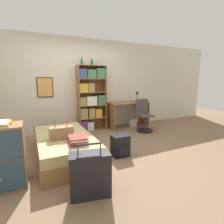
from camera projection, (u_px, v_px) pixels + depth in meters
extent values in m
plane|color=#84664C|center=(96.00, 150.00, 3.65)|extent=(14.00, 14.00, 0.00)
cube|color=beige|center=(74.00, 85.00, 4.91)|extent=(10.00, 0.06, 2.60)
cube|color=black|center=(45.00, 87.00, 4.55)|extent=(0.39, 0.02, 0.51)
cube|color=#DB994C|center=(45.00, 87.00, 4.54)|extent=(0.35, 0.01, 0.47)
cube|color=olive|center=(65.00, 150.00, 3.35)|extent=(0.99, 1.92, 0.26)
cube|color=tan|center=(64.00, 139.00, 3.31)|extent=(0.96, 1.89, 0.17)
cube|color=olive|center=(57.00, 132.00, 4.17)|extent=(0.99, 0.04, 0.43)
cube|color=#93704C|center=(61.00, 133.00, 3.06)|extent=(0.40, 0.19, 0.22)
torus|color=#93704C|center=(61.00, 123.00, 3.03)|extent=(0.24, 0.02, 0.24)
cube|color=#B2382D|center=(77.00, 143.00, 2.86)|extent=(0.23, 0.27, 0.02)
cube|color=#7A336B|center=(77.00, 142.00, 2.85)|extent=(0.30, 0.34, 0.02)
cube|color=#B2382D|center=(78.00, 140.00, 2.86)|extent=(0.29, 0.32, 0.02)
cube|color=#99894C|center=(79.00, 139.00, 2.85)|extent=(0.25, 0.30, 0.02)
cube|color=silver|center=(79.00, 139.00, 2.84)|extent=(0.33, 0.37, 0.01)
cube|color=beige|center=(78.00, 138.00, 2.85)|extent=(0.27, 0.38, 0.02)
cube|color=#99894C|center=(78.00, 137.00, 2.85)|extent=(0.31, 0.33, 0.01)
cube|color=#B2382D|center=(78.00, 136.00, 2.84)|extent=(0.33, 0.39, 0.01)
cube|color=black|center=(90.00, 174.00, 2.20)|extent=(0.55, 0.35, 0.56)
cylinder|color=#2D2D33|center=(78.00, 150.00, 2.10)|extent=(0.01, 0.01, 0.12)
cylinder|color=#2D2D33|center=(100.00, 148.00, 2.17)|extent=(0.01, 0.01, 0.12)
cube|color=#2D2D33|center=(89.00, 144.00, 2.12)|extent=(0.30, 0.08, 0.02)
cube|color=olive|center=(1.00, 157.00, 2.34)|extent=(0.59, 0.41, 0.87)
cube|color=#284256|center=(1.00, 179.00, 2.19)|extent=(0.55, 0.01, 0.39)
sphere|color=#B2A893|center=(1.00, 180.00, 2.18)|extent=(0.02, 0.02, 0.02)
cube|color=olive|center=(78.00, 99.00, 4.81)|extent=(0.02, 0.31, 1.85)
cube|color=olive|center=(105.00, 98.00, 5.14)|extent=(0.02, 0.31, 1.85)
cube|color=olive|center=(90.00, 98.00, 5.11)|extent=(0.80, 0.01, 1.85)
cube|color=olive|center=(93.00, 130.00, 5.14)|extent=(0.77, 0.31, 0.02)
cube|color=olive|center=(92.00, 118.00, 5.08)|extent=(0.77, 0.31, 0.02)
cube|color=olive|center=(92.00, 105.00, 5.01)|extent=(0.77, 0.31, 0.02)
cube|color=olive|center=(92.00, 92.00, 4.95)|extent=(0.77, 0.31, 0.02)
cube|color=olive|center=(92.00, 79.00, 4.88)|extent=(0.77, 0.31, 0.02)
cube|color=olive|center=(91.00, 66.00, 4.81)|extent=(0.77, 0.31, 0.02)
cube|color=#7A336B|center=(83.00, 126.00, 4.98)|extent=(0.19, 0.23, 0.29)
cube|color=silver|center=(90.00, 126.00, 5.07)|extent=(0.18, 0.23, 0.24)
cube|color=#99894C|center=(83.00, 113.00, 4.92)|extent=(0.21, 0.23, 0.29)
cube|color=#99894C|center=(91.00, 113.00, 5.02)|extent=(0.17, 0.23, 0.28)
cube|color=gold|center=(98.00, 113.00, 5.11)|extent=(0.19, 0.23, 0.24)
cube|color=#99894C|center=(82.00, 101.00, 4.86)|extent=(0.18, 0.23, 0.24)
cube|color=silver|center=(91.00, 101.00, 4.96)|extent=(0.29, 0.23, 0.25)
cube|color=#427A4C|center=(101.00, 100.00, 5.08)|extent=(0.22, 0.23, 0.28)
cube|color=gold|center=(83.00, 88.00, 4.80)|extent=(0.24, 0.23, 0.24)
cube|color=#99894C|center=(91.00, 88.00, 4.89)|extent=(0.17, 0.23, 0.24)
cube|color=#334C84|center=(82.00, 74.00, 4.73)|extent=(0.22, 0.23, 0.25)
cube|color=#427A4C|center=(91.00, 74.00, 4.83)|extent=(0.24, 0.23, 0.24)
cube|color=#427A4C|center=(100.00, 74.00, 4.94)|extent=(0.25, 0.23, 0.28)
cylinder|color=#1E6B2D|center=(82.00, 62.00, 4.71)|extent=(0.06, 0.06, 0.15)
cylinder|color=#1E6B2D|center=(82.00, 58.00, 4.69)|extent=(0.02, 0.02, 0.05)
cylinder|color=#232328|center=(82.00, 57.00, 4.68)|extent=(0.03, 0.03, 0.02)
cylinder|color=#1E6B2D|center=(92.00, 63.00, 4.79)|extent=(0.07, 0.07, 0.13)
cylinder|color=#1E6B2D|center=(92.00, 60.00, 4.77)|extent=(0.03, 0.03, 0.04)
cylinder|color=#232328|center=(92.00, 58.00, 4.77)|extent=(0.03, 0.03, 0.02)
cylinder|color=#B7BCC1|center=(100.00, 63.00, 4.90)|extent=(0.08, 0.08, 0.14)
cylinder|color=#B7BCC1|center=(100.00, 60.00, 4.89)|extent=(0.03, 0.03, 0.04)
cylinder|color=#232328|center=(100.00, 59.00, 4.88)|extent=(0.03, 0.03, 0.02)
cube|color=olive|center=(128.00, 103.00, 5.36)|extent=(1.22, 0.59, 0.02)
cube|color=olive|center=(111.00, 117.00, 5.18)|extent=(0.03, 0.55, 0.75)
cube|color=olive|center=(144.00, 113.00, 5.68)|extent=(0.03, 0.55, 0.75)
cylinder|color=navy|center=(137.00, 101.00, 5.50)|extent=(0.14, 0.14, 0.02)
cylinder|color=navy|center=(137.00, 97.00, 5.47)|extent=(0.02, 0.02, 0.25)
cone|color=navy|center=(138.00, 92.00, 5.46)|extent=(0.15, 0.12, 0.15)
cylinder|color=black|center=(145.00, 130.00, 4.99)|extent=(0.44, 0.44, 0.06)
cylinder|color=#333338|center=(145.00, 124.00, 4.95)|extent=(0.05, 0.05, 0.45)
cube|color=#47423D|center=(145.00, 115.00, 4.91)|extent=(0.43, 0.43, 0.03)
cube|color=#47423D|center=(142.00, 106.00, 5.04)|extent=(0.36, 0.07, 0.43)
cube|color=black|center=(120.00, 146.00, 3.37)|extent=(0.32, 0.24, 0.41)
cube|color=black|center=(124.00, 151.00, 3.26)|extent=(0.23, 0.03, 0.18)
cylinder|color=#B7B2A8|center=(133.00, 123.00, 5.48)|extent=(0.25, 0.25, 0.25)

